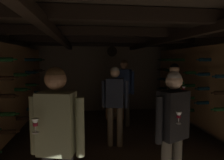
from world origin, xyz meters
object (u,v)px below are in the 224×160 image
(person_host_center, at_px, (115,99))
(person_guest_near_left, at_px, (57,135))
(person_guest_near_right, at_px, (173,125))
(person_guest_rear_center, at_px, (124,86))
(person_guest_mid_right, at_px, (174,96))
(display_bottle, at_px, (115,94))
(wine_crate_stack, at_px, (114,108))

(person_host_center, xyz_separation_m, person_guest_near_left, (-0.87, -2.03, 0.05))
(person_guest_near_right, relative_size, person_guest_rear_center, 0.92)
(person_guest_near_left, distance_m, person_guest_mid_right, 2.84)
(person_guest_mid_right, bearing_deg, person_guest_near_left, -136.81)
(person_host_center, distance_m, person_guest_near_left, 2.21)
(person_host_center, height_order, person_guest_near_right, same)
(display_bottle, distance_m, person_guest_rear_center, 0.81)
(wine_crate_stack, distance_m, person_guest_near_left, 4.24)
(person_guest_near_left, xyz_separation_m, person_guest_rear_center, (1.31, 3.27, 0.05))
(person_guest_near_left, xyz_separation_m, person_guest_near_right, (1.31, 0.30, -0.05))
(person_guest_mid_right, relative_size, person_guest_rear_center, 0.96)
(person_guest_mid_right, bearing_deg, display_bottle, 113.45)
(person_guest_mid_right, distance_m, person_guest_rear_center, 1.53)
(person_guest_rear_center, bearing_deg, person_guest_near_left, -111.77)
(wine_crate_stack, distance_m, person_host_center, 2.12)
(person_guest_mid_right, xyz_separation_m, person_guest_rear_center, (-0.76, 1.33, 0.05))
(person_guest_mid_right, bearing_deg, person_guest_near_right, -114.88)
(wine_crate_stack, distance_m, person_guest_near_right, 3.79)
(display_bottle, distance_m, person_host_center, 2.01)
(person_host_center, relative_size, person_guest_rear_center, 0.92)
(display_bottle, relative_size, person_host_center, 0.22)
(person_host_center, xyz_separation_m, person_guest_mid_right, (1.20, -0.08, 0.05))
(person_guest_near_right, bearing_deg, wine_crate_stack, 92.34)
(person_guest_rear_center, bearing_deg, display_bottle, 99.98)
(person_guest_near_left, bearing_deg, person_guest_near_right, 12.83)
(person_guest_mid_right, xyz_separation_m, person_guest_near_right, (-0.76, -1.64, -0.05))
(wine_crate_stack, relative_size, person_guest_near_right, 0.37)
(person_guest_near_right, bearing_deg, display_bottle, 91.99)
(person_host_center, bearing_deg, person_guest_rear_center, 70.76)
(person_guest_near_left, height_order, person_guest_rear_center, person_guest_rear_center)
(person_guest_near_left, xyz_separation_m, person_guest_mid_right, (2.07, 1.94, -0.00))
(person_host_center, bearing_deg, person_guest_mid_right, -4.01)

